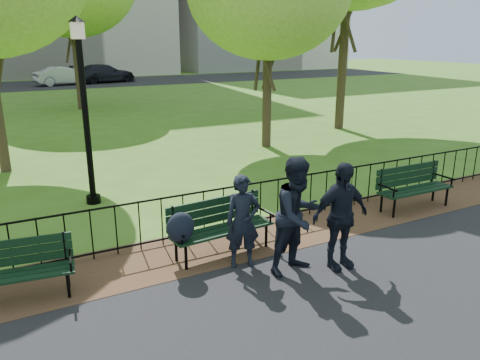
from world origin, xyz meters
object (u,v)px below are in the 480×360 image
lamppost (85,106)px  person_mid (298,215)px  person_left (243,222)px  person_right (340,216)px  park_bench_main (201,224)px  sedan_silver (63,76)px  sedan_dark (104,73)px  park_bench_left_a (11,265)px  park_bench_right_a (413,183)px

lamppost → person_mid: lamppost is taller
person_left → person_right: bearing=-12.2°
lamppost → person_left: lamppost is taller
person_right → lamppost: bearing=121.7°
lamppost → person_mid: (2.15, -4.77, -1.23)m
person_mid → park_bench_main: bearing=127.8°
person_mid → sedan_silver: size_ratio=0.42×
sedan_dark → person_right: bearing=159.9°
park_bench_left_a → person_right: person_right is taller
park_bench_right_a → sedan_dark: size_ratio=0.35×
park_bench_main → person_right: person_right is taller
park_bench_main → lamppost: lamppost is taller
person_mid → person_right: (0.65, -0.22, -0.06)m
park_bench_left_a → person_mid: bearing=-8.7°
park_bench_main → person_mid: person_mid is taller
park_bench_right_a → lamppost: 7.14m
park_bench_left_a → lamppost: size_ratio=0.42×
park_bench_main → person_mid: bearing=-46.1°
person_left → person_mid: 0.87m
park_bench_main → park_bench_right_a: size_ratio=1.09×
park_bench_left_a → sedan_silver: (5.53, 32.74, 0.20)m
park_bench_right_a → person_mid: size_ratio=0.97×
sedan_silver → person_left: bearing=165.3°
lamppost → person_left: 4.69m
sedan_dark → park_bench_right_a: bearing=165.0°
park_bench_main → person_mid: size_ratio=1.06×
sedan_silver → sedan_dark: bearing=-88.9°
lamppost → person_right: 5.86m
person_mid → lamppost: bearing=103.7°
park_bench_main → lamppost: 4.14m
park_bench_left_a → park_bench_right_a: (7.77, 0.00, 0.05)m
person_left → park_bench_left_a: bearing=-173.0°
sedan_dark → person_mid: bearing=158.8°
person_mid → park_bench_left_a: bearing=152.8°
lamppost → sedan_dark: lamppost is taller
person_left → sedan_dark: (5.57, 34.08, -0.01)m
sedan_dark → sedan_silver: bearing=88.8°
park_bench_main → park_bench_right_a: (4.98, 0.14, -0.07)m
park_bench_left_a → person_left: bearing=-3.1°
lamppost → person_mid: 5.37m
park_bench_left_a → person_right: size_ratio=0.97×
sedan_silver → lamppost: bearing=161.8°
lamppost → sedan_silver: bearing=82.7°
park_bench_main → park_bench_left_a: size_ratio=1.16×
person_right → person_mid: bearing=163.9°
person_mid → person_left: bearing=130.0°
lamppost → sedan_dark: bearing=76.7°
park_bench_left_a → person_mid: size_ratio=0.91×
park_bench_left_a → sedan_dark: 34.60m
park_bench_main → sedan_dark: (6.07, 33.59, 0.11)m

